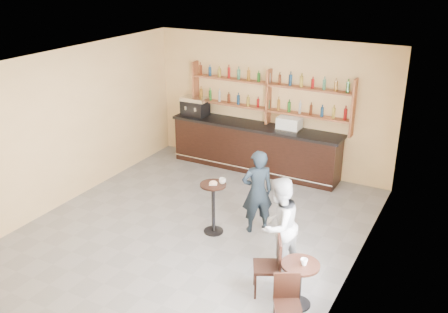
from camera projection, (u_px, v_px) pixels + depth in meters
The scene contains 23 objects.
floor at pixel (195, 228), 9.61m from camera, with size 7.00×7.00×0.00m, color gray.
ceiling at pixel (191, 63), 8.41m from camera, with size 7.00×7.00×0.00m, color white.
wall_back at pixel (270, 104), 11.87m from camera, with size 7.00×7.00×0.00m, color #F9CF8D.
wall_front at pixel (45, 242), 6.15m from camera, with size 7.00×7.00×0.00m, color #F9CF8D.
wall_left at pixel (70, 126), 10.33m from camera, with size 7.00×7.00×0.00m, color #F9CF8D.
wall_right at pixel (359, 185), 7.69m from camera, with size 7.00×7.00×0.00m, color #F9CF8D.
window_pane at pixel (337, 211), 6.67m from camera, with size 2.00×2.00×0.00m, color white.
window_frame at pixel (336, 211), 6.68m from camera, with size 0.04×1.70×2.10m, color black, non-canonical shape.
shelf_unit at pixel (268, 97), 11.68m from camera, with size 4.00×0.26×1.40m, color brown, non-canonical shape.
liquor_bottles at pixel (269, 90), 11.62m from camera, with size 3.68×0.10×1.00m, color #8C5919, non-canonical shape.
bar_counter at pixel (255, 147), 12.06m from camera, with size 4.24×0.83×1.15m, color black, non-canonical shape.
espresso_machine at pixel (195, 106), 12.50m from camera, with size 0.65×0.42×0.46m, color black, non-canonical shape.
pastry_case at pixel (289, 124), 11.41m from camera, with size 0.54×0.43×0.32m, color silver, non-canonical shape.
pedestal_table at pixel (213, 208), 9.31m from camera, with size 0.49×0.49×1.00m, color black, non-canonical shape.
napkin at pixel (213, 184), 9.12m from camera, with size 0.15×0.15×0.00m, color white.
donut at pixel (213, 183), 9.10m from camera, with size 0.14×0.14×0.05m, color #E89154.
cup_pedestal at pixel (222, 181), 9.12m from camera, with size 0.13×0.13×0.10m, color white.
man_main at pixel (257, 192), 9.24m from camera, with size 0.60×0.39×1.63m, color black.
cafe_table at pixel (299, 285), 7.37m from camera, with size 0.57×0.57×0.72m, color black, non-canonical shape.
cup_cafe at pixel (304, 262), 7.20m from camera, with size 0.11×0.11×0.10m, color white.
chair_west at pixel (267, 266), 7.62m from camera, with size 0.41×0.41×0.95m, color black, non-canonical shape.
chair_south at pixel (288, 305), 6.84m from camera, with size 0.36×0.36×0.84m, color black, non-canonical shape.
patron_second at pixel (279, 225), 8.08m from camera, with size 0.80×0.62×1.65m, color #A5A6AB.
Camera 1 is at (4.47, -7.12, 4.88)m, focal length 40.00 mm.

